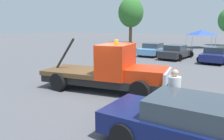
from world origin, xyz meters
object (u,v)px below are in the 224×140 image
Objects in this scene: foreground_car at (201,127)px; parked_car_cream at (121,48)px; parked_car_navy at (216,55)px; canopy_tent_blue at (202,33)px; person_near_truck at (174,92)px; parked_car_charcoal at (176,52)px; tow_truck at (111,71)px; tree_left at (131,13)px; parked_car_skyblue at (153,49)px.

foreground_car and parked_car_cream have the same top height.
foreground_car is 15.63m from parked_car_navy.
parked_car_navy is 13.50m from canopy_tent_blue.
parked_car_cream is 9.70m from parked_car_navy.
person_near_truck is at bearing -148.59° from parked_car_cream.
parked_car_cream is at bearing 93.65° from parked_car_charcoal.
tow_truck is 3.63× the size of person_near_truck.
tow_truck is at bearing 168.06° from parked_car_navy.
tow_truck is 4.14m from person_near_truck.
person_near_truck is 0.38× the size of parked_car_cream.
tree_left is at bearing 45.16° from parked_car_charcoal.
person_near_truck reaches higher than parked_car_cream.
canopy_tent_blue is at bearing -12.84° from parked_car_skyblue.
tree_left reaches higher than parked_car_navy.
parked_car_charcoal is at bearing -48.52° from tree_left.
person_near_truck is 14.25m from parked_car_navy.
parked_car_cream is at bearing -114.11° from canopy_tent_blue.
tree_left is at bearing -19.60° from person_near_truck.
tow_truck is at bearing -87.21° from canopy_tent_blue.
parked_car_cream and parked_car_navy have the same top height.
person_near_truck is 0.51× the size of canopy_tent_blue.
person_near_truck reaches higher than parked_car_navy.
person_near_truck is 34.89m from tree_left.
tree_left reaches higher than person_near_truck.
foreground_car is (4.83, -3.13, -0.31)m from tow_truck.
parked_car_skyblue and parked_car_navy have the same top height.
parked_car_charcoal is at bearing -88.09° from canopy_tent_blue.
parked_car_cream is (-6.97, 12.34, -0.31)m from tow_truck.
tree_left reaches higher than parked_car_cream.
foreground_car is 1.17× the size of parked_car_charcoal.
parked_car_cream is at bearing -14.10° from person_near_truck.
foreground_car is 1.74m from person_near_truck.
foreground_car is 1.53× the size of canopy_tent_blue.
tree_left is at bearing 120.01° from foreground_car.
tree_left is at bearing 169.27° from canopy_tent_blue.
parked_car_skyblue and parked_car_charcoal have the same top height.
foreground_car is 1.11× the size of parked_car_skyblue.
parked_car_charcoal is (-0.80, 12.33, -0.31)m from tow_truck.
foreground_car is at bearing -154.89° from parked_car_skyblue.
foreground_car is at bearing -171.77° from parked_car_navy.
parked_car_charcoal is at bearing 90.82° from parked_car_navy.
tow_truck reaches higher than parked_car_skyblue.
parked_car_skyblue is at bearing -101.04° from canopy_tent_blue.
parked_car_charcoal is (6.17, -0.00, -0.00)m from parked_car_cream.
tree_left reaches higher than parked_car_charcoal.
tree_left reaches higher than tow_truck.
parked_car_skyblue is at bearing 81.48° from parked_car_navy.
parked_car_cream is 1.37× the size of canopy_tent_blue.
foreground_car is 1.10× the size of parked_car_navy.
parked_car_skyblue is 6.34m from parked_car_navy.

